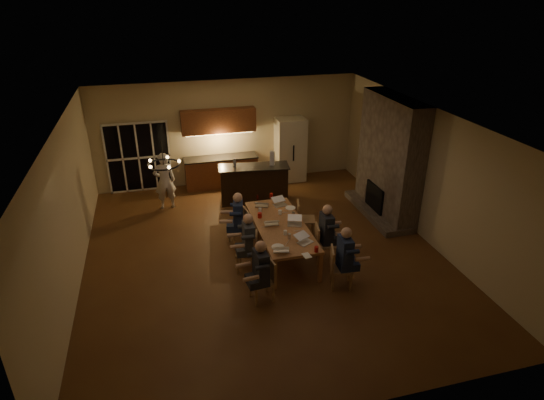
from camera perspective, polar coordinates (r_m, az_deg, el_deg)
The scene contains 45 objects.
floor at distance 10.69m, azimuth -1.08°, elevation -6.72°, with size 9.00×9.00×0.00m, color brown.
back_wall at distance 14.09m, azimuth -5.59°, elevation 8.44°, with size 8.00×0.04×3.20m, color #C4AB8A.
left_wall at distance 9.88m, azimuth -24.43°, elevation -1.43°, with size 0.04×9.00×3.20m, color #C4AB8A.
right_wall at distance 11.48m, azimuth 18.76°, elevation 3.18°, with size 0.04×9.00×3.20m, color #C4AB8A.
ceiling at distance 9.38m, azimuth -1.24°, elevation 10.18°, with size 8.00×9.00×0.04m, color white.
french_doors at distance 14.07m, azimuth -16.39°, elevation 5.12°, with size 1.86×0.08×2.10m, color black.
fireplace at distance 12.27m, azimuth 14.55°, elevation 5.14°, with size 0.58×2.50×3.20m, color #675B51.
kitchenette at distance 13.87m, azimuth -6.52°, elevation 6.38°, with size 2.24×0.68×2.40m, color brown, non-canonical shape.
refrigerator at distance 14.35m, azimuth 2.31°, elevation 6.33°, with size 0.90×0.68×2.00m, color beige.
dining_table at distance 10.51m, azimuth 1.08°, elevation -4.92°, with size 1.10×2.72×0.75m, color #B9744A.
bar_island at distance 12.98m, azimuth -2.28°, elevation 2.04°, with size 1.98×0.68×1.08m, color black.
chair_left_near at distance 9.03m, azimuth -1.32°, elevation -10.07°, with size 0.44×0.44×0.89m, color #A77D53, non-canonical shape.
chair_left_mid at distance 9.93m, azimuth -3.21°, elevation -6.49°, with size 0.44×0.44×0.89m, color #A77D53, non-canonical shape.
chair_left_far at distance 10.89m, azimuth -4.24°, elevation -3.42°, with size 0.44×0.44×0.89m, color #A77D53, non-canonical shape.
chair_right_near at distance 9.49m, azimuth 8.70°, elevation -8.42°, with size 0.44×0.44×0.89m, color #A77D53, non-canonical shape.
chair_right_mid at distance 10.28m, azimuth 6.74°, elevation -5.42°, with size 0.44×0.44×0.89m, color #A77D53, non-canonical shape.
chair_right_far at distance 11.27m, azimuth 4.29°, elevation -2.38°, with size 0.44×0.44×0.89m, color #A77D53, non-canonical shape.
person_left_near at distance 8.82m, azimuth -1.39°, elevation -9.08°, with size 0.60×0.60×1.38m, color #272932, non-canonical shape.
person_right_near at distance 9.36m, azimuth 9.09°, elevation -7.17°, with size 0.60×0.60×1.38m, color navy, non-canonical shape.
person_left_mid at distance 9.76m, azimuth -2.94°, elevation -5.38°, with size 0.60×0.60×1.38m, color #3E4349, non-canonical shape.
person_right_mid at distance 10.19m, azimuth 6.81°, elevation -4.13°, with size 0.60×0.60×1.38m, color #272932, non-canonical shape.
person_left_far at distance 10.69m, azimuth -4.23°, elevation -2.50°, with size 0.60×0.60×1.38m, color navy, non-canonical shape.
standing_person at distance 12.81m, azimuth -13.32°, elevation 2.35°, with size 0.59×0.39×1.62m, color silver.
chandelier at distance 8.44m, azimuth -13.46°, elevation 4.35°, with size 0.59×0.59×0.03m, color black.
laptop_a at distance 9.32m, azimuth 1.16°, elevation -5.73°, with size 0.32×0.28×0.23m, color silver, non-canonical shape.
laptop_b at distance 9.61m, azimuth 4.19°, elevation -4.77°, with size 0.32×0.28×0.23m, color silver, non-canonical shape.
laptop_c at distance 10.31m, azimuth -0.08°, elevation -2.46°, with size 0.32×0.28×0.23m, color silver, non-canonical shape.
laptop_d at distance 10.29m, azimuth 2.86°, elevation -2.56°, with size 0.32×0.28×0.23m, color silver, non-canonical shape.
laptop_e at distance 11.16m, azimuth -1.27°, elevation -0.20°, with size 0.32×0.28×0.23m, color silver, non-canonical shape.
laptop_f at distance 11.18m, azimuth 1.04°, elevation -0.14°, with size 0.32×0.28×0.23m, color silver, non-canonical shape.
mug_front at distance 9.92m, azimuth 1.67°, elevation -4.10°, with size 0.08×0.08×0.10m, color white.
mug_mid at distance 10.78m, azimuth 1.00°, elevation -1.54°, with size 0.09×0.09×0.10m, color white.
mug_back at distance 10.88m, azimuth -1.51°, elevation -1.27°, with size 0.08×0.08×0.10m, color white.
redcup_near at distance 9.34m, azimuth 5.59°, elevation -6.16°, with size 0.08×0.08×0.12m, color #AD100B.
redcup_mid at distance 10.61m, azimuth -1.55°, elevation -1.94°, with size 0.10×0.10×0.12m, color #AD100B.
redcup_far at distance 11.60m, azimuth -0.09°, elevation 0.56°, with size 0.08×0.08×0.12m, color #AD100B.
can_silver at distance 9.76m, azimuth 2.17°, elevation -4.57°, with size 0.07×0.07×0.12m, color #B2B2B7.
can_cola at distance 11.51m, azimuth -1.83°, elevation 0.35°, with size 0.06×0.06×0.12m, color #3F0F0C.
can_right at distance 10.67m, azimuth 2.69°, elevation -1.80°, with size 0.07×0.07×0.12m, color #B2B2B7.
plate_near at distance 9.92m, azimuth 3.71°, elevation -4.41°, with size 0.22×0.22×0.02m, color white.
plate_left at distance 9.47m, azimuth 0.75°, elevation -5.92°, with size 0.27×0.27×0.02m, color white.
plate_far at distance 11.08m, azimuth 2.32°, elevation -1.00°, with size 0.25×0.25×0.02m, color white.
notepad at distance 9.22m, azimuth 4.38°, elevation -6.96°, with size 0.15×0.21×0.01m, color white.
bar_bottle at distance 12.74m, azimuth -4.72°, elevation 4.72°, with size 0.08×0.08×0.24m, color #99999E.
bar_blender at distance 12.80m, azimuth 0.02°, elevation 5.29°, with size 0.13×0.13×0.40m, color silver.
Camera 1 is at (-2.12, -8.80, 5.68)m, focal length 30.00 mm.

